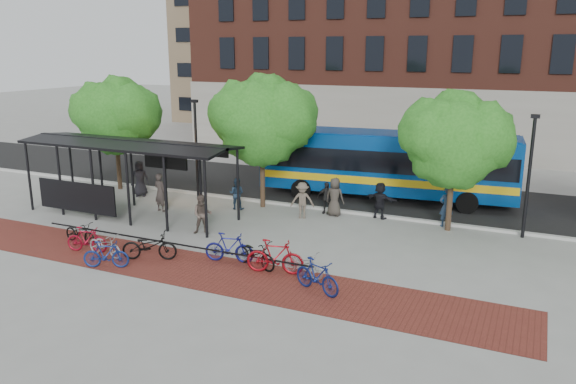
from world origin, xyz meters
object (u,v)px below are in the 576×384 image
at_px(bike_4, 149,246).
at_px(pedestrian_2, 237,194).
at_px(lamp_post_left, 196,146).
at_px(bike_1, 87,239).
at_px(bike_10, 303,263).
at_px(pedestrian_1, 160,192).
at_px(pedestrian_5, 380,200).
at_px(bus_shelter, 126,152).
at_px(bike_11, 317,276).
at_px(bike_3, 106,255).
at_px(tree_a, 116,113).
at_px(tree_c, 457,137).
at_px(tree_b, 264,117).
at_px(pedestrian_8, 202,214).
at_px(bike_7, 229,248).
at_px(bike_0, 80,232).
at_px(pedestrian_0, 140,178).
at_px(bus, 386,161).
at_px(pedestrian_4, 326,198).
at_px(pedestrian_3, 302,200).
at_px(pedestrian_7, 446,207).
at_px(lamp_post_right, 529,173).
at_px(bike_9, 275,257).
at_px(pedestrian_6, 335,197).
at_px(bike_8, 255,254).

relative_size(bike_4, pedestrian_2, 1.32).
height_order(lamp_post_left, bike_1, lamp_post_left).
xyz_separation_m(bike_10, pedestrian_1, (-9.36, 4.49, 0.49)).
bearing_deg(pedestrian_5, pedestrian_1, 31.40).
relative_size(bus_shelter, bike_11, 5.70).
bearing_deg(lamp_post_left, bike_3, -75.53).
bearing_deg(tree_a, tree_c, -0.00).
xyz_separation_m(tree_c, bike_4, (-9.66, -8.23, -3.52)).
bearing_deg(bus_shelter, bike_1, -68.69).
distance_m(tree_b, bike_3, 10.44).
distance_m(pedestrian_5, pedestrian_8, 8.18).
relative_size(lamp_post_left, bike_7, 2.74).
bearing_deg(lamp_post_left, bike_0, -92.05).
distance_m(bike_10, pedestrian_0, 13.77).
relative_size(lamp_post_left, bus, 0.39).
xyz_separation_m(bike_11, pedestrian_4, (-2.91, 8.54, 0.21)).
relative_size(pedestrian_3, pedestrian_7, 0.93).
distance_m(lamp_post_right, pedestrian_1, 16.51).
bearing_deg(pedestrian_5, pedestrian_2, 24.73).
bearing_deg(bus, bike_7, -109.94).
distance_m(bike_1, pedestrian_2, 7.99).
distance_m(bike_9, pedestrian_5, 8.10).
xyz_separation_m(bike_10, pedestrian_3, (-2.69, 6.27, 0.40)).
relative_size(tree_c, bike_10, 3.42).
bearing_deg(bike_0, bike_1, -117.08).
height_order(bike_11, pedestrian_5, pedestrian_5).
height_order(pedestrian_2, pedestrian_4, pedestrian_2).
xyz_separation_m(pedestrian_1, pedestrian_5, (9.94, 3.26, -0.09)).
bearing_deg(bike_3, pedestrian_6, -51.39).
bearing_deg(bike_4, pedestrian_6, -50.56).
xyz_separation_m(bike_0, bike_3, (2.82, -1.64, 0.06)).
height_order(bus, pedestrian_5, bus).
bearing_deg(tree_a, pedestrian_2, -6.68).
height_order(bike_3, pedestrian_3, pedestrian_3).
bearing_deg(bike_4, bus, -47.88).
height_order(tree_a, bike_9, tree_a).
height_order(bike_3, pedestrian_6, pedestrian_6).
bearing_deg(pedestrian_4, tree_a, -179.81).
bearing_deg(lamp_post_left, pedestrian_6, -1.99).
relative_size(bike_4, bike_10, 1.18).
bearing_deg(bus_shelter, bike_3, -57.34).
xyz_separation_m(bike_0, bike_9, (8.56, 0.40, 0.17)).
xyz_separation_m(bus_shelter, pedestrian_8, (4.72, -1.02, -2.15)).
xyz_separation_m(tree_b, bike_0, (-4.39, -7.90, -4.01)).
height_order(bike_3, bike_8, bike_8).
xyz_separation_m(bus_shelter, lamp_post_left, (1.13, 4.08, -0.25)).
xyz_separation_m(bike_10, pedestrian_8, (-5.65, 2.44, 0.40)).
relative_size(tree_b, pedestrian_8, 3.80).
bearing_deg(bike_4, pedestrian_8, -25.32).
distance_m(bike_0, pedestrian_0, 7.55).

